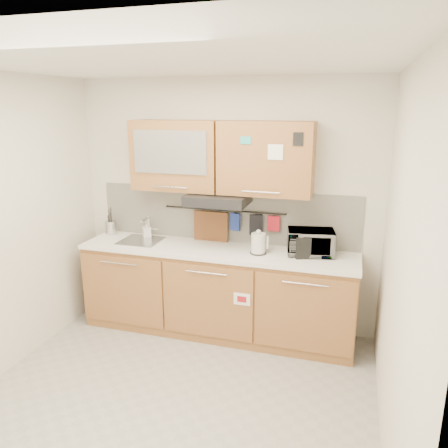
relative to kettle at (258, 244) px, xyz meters
The scene contains 20 objects.
floor 1.61m from the kettle, 110.58° to the right, with size 3.20×3.20×0.00m, color #9E9993.
ceiling 2.01m from the kettle, 110.58° to the right, with size 3.20×3.20×0.00m, color white.
wall_back 0.62m from the kettle, 142.38° to the left, with size 3.20×3.20×0.00m, color silver.
wall_right 1.67m from the kettle, 45.00° to the right, with size 3.00×3.00×0.00m, color silver.
base_cabinet 0.75m from the kettle, behind, with size 2.80×0.64×0.88m.
countertop 0.45m from the kettle, behind, with size 2.82×0.62×0.04m, color white.
backsplash 0.57m from the kettle, 143.38° to the left, with size 2.80×0.02×0.56m, color silver.
upper_cabinets 0.94m from the kettle, 160.13° to the left, with size 1.82×0.37×0.70m.
range_hood 0.60m from the kettle, 168.78° to the left, with size 0.60×0.46×0.10m, color black.
sink 1.29m from the kettle, behind, with size 0.42×0.40×0.26m.
utensil_rail 0.58m from the kettle, 146.73° to the left, with size 0.02×0.02×1.30m, color black.
utensil_crock 1.75m from the kettle, behind, with size 0.16×0.16×0.30m.
kettle is the anchor object (origin of this frame).
toaster 0.48m from the kettle, ahead, with size 0.32×0.25×0.21m.
microwave 0.50m from the kettle, 13.88° to the left, with size 0.44×0.30×0.24m, color #999999.
soap_bottle 1.31m from the kettle, behind, with size 0.08×0.08×0.18m, color #999999.
cutting_board 0.64m from the kettle, 154.76° to the left, with size 0.37×0.03×0.46m, color brown.
oven_mitt 0.43m from the kettle, 138.65° to the left, with size 0.11×0.03×0.18m, color navy.
dark_pouch 0.31m from the kettle, 107.72° to the left, with size 0.13×0.04×0.21m, color black.
pot_holder 0.32m from the kettle, 70.61° to the left, with size 0.13×0.02×0.16m, color #AB1624.
Camera 1 is at (1.28, -2.81, 2.31)m, focal length 35.00 mm.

